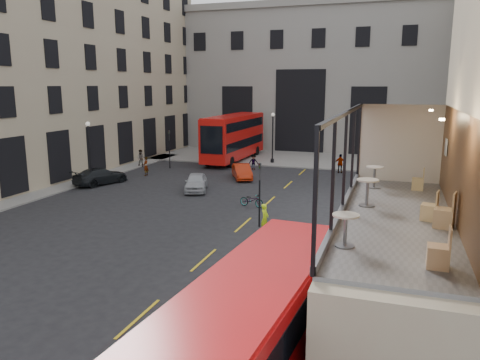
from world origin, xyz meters
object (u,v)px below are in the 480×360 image
(traffic_light_far, at_px, (169,144))
(car_b, at_px, (242,172))
(cafe_chair_a, at_px, (439,255))
(pedestrian_d, at_px, (368,159))
(pedestrian_a, at_px, (141,158))
(cafe_table_near, at_px, (346,225))
(cafe_chair_b, at_px, (445,217))
(cyclist, at_px, (265,218))
(pedestrian_b, at_px, (253,162))
(cafe_chair_c, at_px, (430,211))
(bicycle, at_px, (252,200))
(cafe_table_far, at_px, (375,174))
(car_c, at_px, (101,176))
(car_a, at_px, (196,182))
(cafe_chair_d, at_px, (418,183))
(bus_near, at_px, (244,360))
(bus_far, at_px, (234,135))
(pedestrian_c, at_px, (340,164))
(cafe_table_mid, at_px, (367,188))
(street_lamp_b, at_px, (273,141))
(street_lamp_a, at_px, (90,158))
(pedestrian_e, at_px, (146,166))

(traffic_light_far, height_order, car_b, traffic_light_far)
(car_b, distance_m, cafe_chair_a, 32.31)
(pedestrian_d, bearing_deg, pedestrian_a, 58.42)
(cafe_table_near, xyz_separation_m, cafe_chair_b, (2.27, 2.27, -0.21))
(cyclist, height_order, cafe_chair_b, cafe_chair_b)
(pedestrian_b, height_order, pedestrian_d, pedestrian_d)
(traffic_light_far, bearing_deg, cafe_chair_c, -51.62)
(pedestrian_a, bearing_deg, bicycle, -56.87)
(car_b, xyz_separation_m, cafe_table_far, (12.15, -21.63, 4.46))
(car_c, distance_m, cafe_chair_c, 31.44)
(car_a, distance_m, bicycle, 6.51)
(car_b, xyz_separation_m, pedestrian_b, (-0.36, 4.65, 0.11))
(cafe_chair_a, relative_size, cafe_chair_d, 1.11)
(bus_near, distance_m, pedestrian_d, 39.71)
(bus_far, bearing_deg, cafe_chair_b, -62.86)
(cyclist, bearing_deg, cafe_chair_c, -140.27)
(cafe_chair_b, xyz_separation_m, cafe_chair_c, (-0.33, 0.60, -0.03))
(bus_near, relative_size, pedestrian_c, 5.67)
(bus_near, distance_m, car_c, 31.51)
(cafe_table_mid, bearing_deg, pedestrian_c, 97.89)
(pedestrian_a, bearing_deg, car_b, -31.99)
(cafe_chair_c, bearing_deg, cafe_chair_a, -90.33)
(cafe_chair_b, distance_m, cafe_chair_d, 4.50)
(bus_near, xyz_separation_m, cafe_chair_d, (3.67, 8.29, 2.57))
(street_lamp_b, distance_m, cafe_table_near, 38.88)
(cafe_table_far, bearing_deg, cafe_chair_d, 5.02)
(pedestrian_b, bearing_deg, pedestrian_d, 4.29)
(bus_far, relative_size, cafe_chair_c, 15.10)
(car_b, height_order, cafe_chair_b, cafe_chair_b)
(pedestrian_a, relative_size, cafe_chair_d, 2.31)
(car_a, xyz_separation_m, pedestrian_b, (1.57, 10.30, 0.07))
(street_lamp_a, distance_m, pedestrian_a, 9.77)
(pedestrian_a, bearing_deg, cafe_chair_c, -67.73)
(cafe_chair_c, bearing_deg, street_lamp_a, 143.21)
(pedestrian_b, bearing_deg, cafe_chair_d, -84.08)
(bus_far, height_order, bicycle, bus_far)
(pedestrian_a, relative_size, pedestrian_b, 1.17)
(car_a, bearing_deg, bicycle, -49.76)
(bicycle, height_order, pedestrian_e, pedestrian_e)
(cafe_chair_a, distance_m, cafe_chair_c, 3.55)
(street_lamp_b, bearing_deg, bus_far, 171.61)
(pedestrian_e, height_order, cafe_table_far, cafe_table_far)
(pedestrian_c, bearing_deg, pedestrian_b, 10.06)
(cafe_table_mid, height_order, cafe_chair_c, cafe_chair_c)
(car_b, height_order, cafe_chair_a, cafe_chair_a)
(car_b, distance_m, pedestrian_a, 11.81)
(car_b, height_order, cafe_table_mid, cafe_table_mid)
(bus_far, bearing_deg, cafe_table_mid, -64.50)
(street_lamp_b, bearing_deg, cafe_table_far, -68.99)
(car_c, bearing_deg, cafe_chair_d, 166.72)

